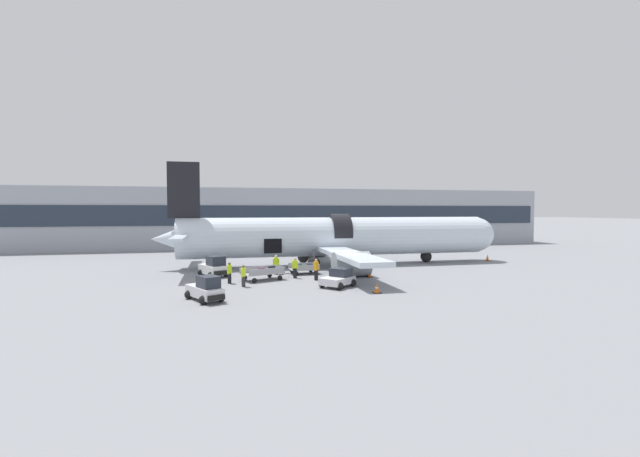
{
  "coord_description": "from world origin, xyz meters",
  "views": [
    {
      "loc": [
        -10.35,
        -35.48,
        5.72
      ],
      "look_at": [
        -1.27,
        3.13,
        3.98
      ],
      "focal_mm": 24.0,
      "sensor_mm": 36.0,
      "label": 1
    }
  ],
  "objects": [
    {
      "name": "safety_cone_wingtip",
      "position": [
        2.03,
        -1.3,
        0.32
      ],
      "size": [
        0.52,
        0.52,
        0.68
      ],
      "color": "black",
      "rests_on": "ground_plane"
    },
    {
      "name": "baggage_tug_mid",
      "position": [
        -10.86,
        2.08,
        0.76
      ],
      "size": [
        2.69,
        3.34,
        1.79
      ],
      "color": "white",
      "rests_on": "ground_plane"
    },
    {
      "name": "ground_plane",
      "position": [
        0.0,
        0.0,
        0.0
      ],
      "size": [
        500.0,
        500.0,
        0.0
      ],
      "primitive_type": "plane",
      "color": "gray"
    },
    {
      "name": "baggage_tug_lead",
      "position": [
        -11.26,
        -7.93,
        0.69
      ],
      "size": [
        2.56,
        3.45,
        1.62
      ],
      "color": "silver",
      "rests_on": "ground_plane"
    },
    {
      "name": "ground_crew_helper",
      "position": [
        -8.67,
        -3.5,
        0.86
      ],
      "size": [
        0.5,
        0.55,
        1.63
      ],
      "color": "#2D2D33",
      "rests_on": "ground_plane"
    },
    {
      "name": "safety_cone_nose",
      "position": [
        18.76,
        6.49,
        0.35
      ],
      "size": [
        0.5,
        0.5,
        0.75
      ],
      "color": "black",
      "rests_on": "ground_plane"
    },
    {
      "name": "safety_cone_engine_left",
      "position": [
        0.15,
        -7.96,
        0.31
      ],
      "size": [
        0.58,
        0.58,
        0.66
      ],
      "color": "black",
      "rests_on": "ground_plane"
    },
    {
      "name": "baggage_cart_queued",
      "position": [
        -3.01,
        1.79,
        0.45
      ],
      "size": [
        3.45,
        2.26,
        0.9
      ],
      "color": "#999BA0",
      "rests_on": "ground_plane"
    },
    {
      "name": "ground_crew_loader_b",
      "position": [
        -2.76,
        -1.86,
        0.92
      ],
      "size": [
        0.51,
        0.61,
        1.75
      ],
      "color": "black",
      "rests_on": "ground_plane"
    },
    {
      "name": "ground_crew_supervisor",
      "position": [
        -5.52,
        2.08,
        0.91
      ],
      "size": [
        0.6,
        0.45,
        1.72
      ],
      "color": "#2D2D33",
      "rests_on": "ground_plane"
    },
    {
      "name": "ground_crew_loader_a",
      "position": [
        -4.25,
        -0.42,
        0.91
      ],
      "size": [
        0.56,
        0.56,
        1.74
      ],
      "color": "black",
      "rests_on": "ground_plane"
    },
    {
      "name": "baggage_tug_rear",
      "position": [
        -1.79,
        -5.12,
        0.6
      ],
      "size": [
        3.06,
        2.95,
        1.36
      ],
      "color": "silver",
      "rests_on": "ground_plane"
    },
    {
      "name": "baggage_cart_loading",
      "position": [
        -6.87,
        -0.76,
        0.55
      ],
      "size": [
        4.21,
        2.87,
        1.08
      ],
      "color": "#999BA0",
      "rests_on": "ground_plane"
    },
    {
      "name": "terminal_strip",
      "position": [
        0.0,
        34.35,
        4.47
      ],
      "size": [
        84.93,
        13.39,
        8.94
      ],
      "color": "#9EA3AD",
      "rests_on": "ground_plane"
    },
    {
      "name": "airplane",
      "position": [
        1.21,
        7.12,
        2.86
      ],
      "size": [
        36.25,
        29.6,
        10.27
      ],
      "color": "silver",
      "rests_on": "ground_plane"
    },
    {
      "name": "ground_crew_driver",
      "position": [
        -9.65,
        -1.79,
        0.87
      ],
      "size": [
        0.48,
        0.58,
        1.66
      ],
      "color": "black",
      "rests_on": "ground_plane"
    }
  ]
}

